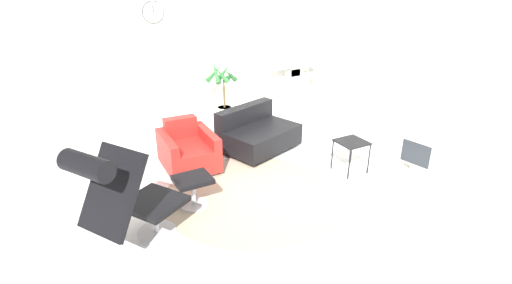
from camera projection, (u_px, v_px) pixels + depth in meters
name	position (u px, v px, depth m)	size (l,w,h in m)	color
ground_plane	(260.00, 188.00, 5.43)	(12.00, 12.00, 0.00)	white
wall_back	(175.00, 48.00, 7.41)	(12.00, 0.09, 2.80)	silver
wall_right	(435.00, 62.00, 6.31)	(0.06, 12.00, 2.80)	silver
round_rug	(251.00, 195.00, 5.27)	(2.32, 2.32, 0.01)	tan
lounge_chair	(121.00, 190.00, 3.90)	(1.24, 1.04, 1.26)	#BCBCC1
ottoman	(193.00, 185.00, 4.94)	(0.45, 0.38, 0.39)	#BCBCC1
armchair_red	(188.00, 152.00, 5.89)	(0.77, 0.90, 0.70)	silver
couch_low	(257.00, 134.00, 6.55)	(1.40, 1.19, 0.68)	black
side_table	(352.00, 145.00, 5.74)	(0.41, 0.41, 0.48)	black
crt_television	(423.00, 152.00, 5.86)	(0.52, 0.56, 0.51)	beige
potted_plant	(223.00, 94.00, 7.68)	(0.60, 0.62, 1.22)	silver
shelf_unit	(294.00, 68.00, 8.56)	(1.19, 0.28, 1.80)	#BCBCC1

